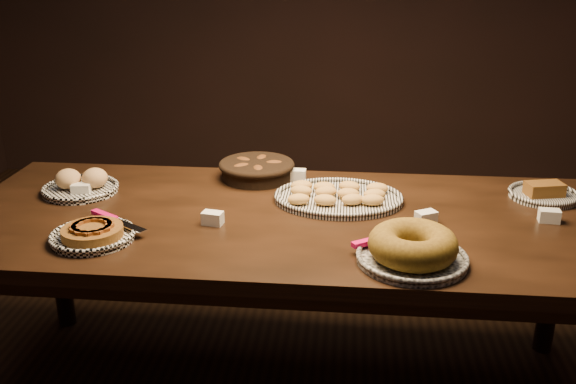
# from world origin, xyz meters

# --- Properties ---
(buffet_table) EXTENTS (2.40, 1.00, 0.75)m
(buffet_table) POSITION_xyz_m (0.00, 0.00, 0.68)
(buffet_table) COLOR black
(buffet_table) RESTS_ON ground
(apple_tart_plate) EXTENTS (0.31, 0.31, 0.05)m
(apple_tart_plate) POSITION_xyz_m (-0.62, -0.27, 0.77)
(apple_tart_plate) COLOR white
(apple_tart_plate) RESTS_ON buffet_table
(madeleine_platter) EXTENTS (0.48, 0.39, 0.05)m
(madeleine_platter) POSITION_xyz_m (0.17, 0.16, 0.77)
(madeleine_platter) COLOR black
(madeleine_platter) RESTS_ON buffet_table
(bundt_cake_plate) EXTENTS (0.36, 0.37, 0.11)m
(bundt_cake_plate) POSITION_xyz_m (0.41, -0.33, 0.79)
(bundt_cake_plate) COLOR black
(bundt_cake_plate) RESTS_ON buffet_table
(croissant_basket) EXTENTS (0.37, 0.37, 0.08)m
(croissant_basket) POSITION_xyz_m (-0.17, 0.38, 0.79)
(croissant_basket) COLOR black
(croissant_basket) RESTS_ON buffet_table
(bread_roll_plate) EXTENTS (0.29, 0.29, 0.09)m
(bread_roll_plate) POSITION_xyz_m (-0.83, 0.16, 0.78)
(bread_roll_plate) COLOR white
(bread_roll_plate) RESTS_ON buffet_table
(loaf_plate) EXTENTS (0.26, 0.26, 0.06)m
(loaf_plate) POSITION_xyz_m (0.95, 0.27, 0.77)
(loaf_plate) COLOR black
(loaf_plate) RESTS_ON buffet_table
(tent_cards) EXTENTS (1.80, 0.53, 0.04)m
(tent_cards) POSITION_xyz_m (0.06, 0.08, 0.77)
(tent_cards) COLOR white
(tent_cards) RESTS_ON buffet_table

